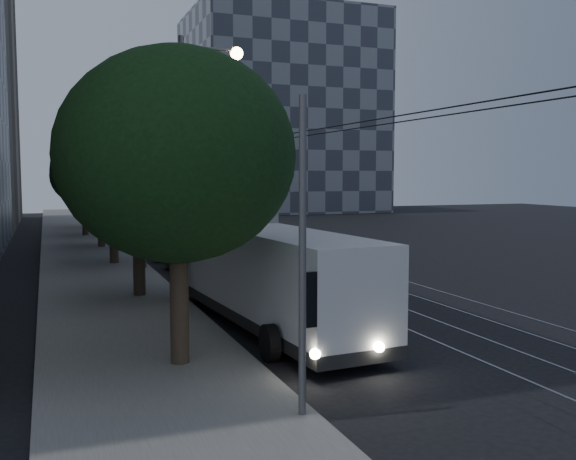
{
  "coord_description": "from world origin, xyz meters",
  "views": [
    {
      "loc": [
        -9.63,
        -20.71,
        4.59
      ],
      "look_at": [
        -0.76,
        2.73,
        2.4
      ],
      "focal_mm": 40.0,
      "sensor_mm": 36.0,
      "label": 1
    }
  ],
  "objects_px": {
    "trolleybus": "(265,273)",
    "streetlamp_far": "(110,148)",
    "pickup_silver": "(208,256)",
    "car_white_c": "(145,226)",
    "car_white_d": "(120,224)",
    "car_white_b": "(157,232)",
    "car_white_a": "(174,246)",
    "streetlamp_near": "(194,144)"
  },
  "relations": [
    {
      "from": "trolleybus",
      "to": "streetlamp_far",
      "type": "xyz_separation_m",
      "value": [
        -1.9,
        27.79,
        4.8
      ]
    },
    {
      "from": "pickup_silver",
      "to": "streetlamp_far",
      "type": "distance_m",
      "value": 18.41
    },
    {
      "from": "car_white_c",
      "to": "car_white_d",
      "type": "bearing_deg",
      "value": 109.06
    },
    {
      "from": "trolleybus",
      "to": "pickup_silver",
      "type": "bearing_deg",
      "value": 81.46
    },
    {
      "from": "car_white_b",
      "to": "car_white_a",
      "type": "bearing_deg",
      "value": -105.17
    },
    {
      "from": "car_white_d",
      "to": "trolleybus",
      "type": "bearing_deg",
      "value": -79.86
    },
    {
      "from": "car_white_b",
      "to": "pickup_silver",
      "type": "bearing_deg",
      "value": -101.92
    },
    {
      "from": "car_white_a",
      "to": "streetlamp_far",
      "type": "distance_m",
      "value": 12.89
    },
    {
      "from": "trolleybus",
      "to": "car_white_d",
      "type": "height_order",
      "value": "trolleybus"
    },
    {
      "from": "car_white_c",
      "to": "streetlamp_far",
      "type": "distance_m",
      "value": 6.89
    },
    {
      "from": "car_white_c",
      "to": "streetlamp_near",
      "type": "relative_size",
      "value": 0.44
    },
    {
      "from": "car_white_d",
      "to": "streetlamp_far",
      "type": "bearing_deg",
      "value": -93.11
    },
    {
      "from": "car_white_b",
      "to": "car_white_d",
      "type": "distance_m",
      "value": 8.18
    },
    {
      "from": "car_white_a",
      "to": "pickup_silver",
      "type": "bearing_deg",
      "value": -65.83
    },
    {
      "from": "pickup_silver",
      "to": "car_white_b",
      "type": "bearing_deg",
      "value": 83.0
    },
    {
      "from": "car_white_c",
      "to": "streetlamp_far",
      "type": "bearing_deg",
      "value": -148.87
    },
    {
      "from": "trolleybus",
      "to": "streetlamp_near",
      "type": "height_order",
      "value": "streetlamp_near"
    },
    {
      "from": "streetlamp_near",
      "to": "streetlamp_far",
      "type": "bearing_deg",
      "value": 91.38
    },
    {
      "from": "car_white_c",
      "to": "trolleybus",
      "type": "bearing_deg",
      "value": -106.14
    },
    {
      "from": "car_white_b",
      "to": "streetlamp_near",
      "type": "relative_size",
      "value": 0.51
    },
    {
      "from": "pickup_silver",
      "to": "streetlamp_near",
      "type": "height_order",
      "value": "streetlamp_near"
    },
    {
      "from": "trolleybus",
      "to": "car_white_b",
      "type": "bearing_deg",
      "value": 83.92
    },
    {
      "from": "car_white_c",
      "to": "streetlamp_far",
      "type": "relative_size",
      "value": 0.38
    },
    {
      "from": "car_white_b",
      "to": "streetlamp_far",
      "type": "height_order",
      "value": "streetlamp_far"
    },
    {
      "from": "trolleybus",
      "to": "car_white_c",
      "type": "relative_size",
      "value": 2.85
    },
    {
      "from": "trolleybus",
      "to": "car_white_a",
      "type": "distance_m",
      "value": 16.46
    },
    {
      "from": "trolleybus",
      "to": "car_white_b",
      "type": "height_order",
      "value": "trolleybus"
    },
    {
      "from": "trolleybus",
      "to": "pickup_silver",
      "type": "distance_m",
      "value": 10.49
    },
    {
      "from": "trolleybus",
      "to": "streetlamp_far",
      "type": "relative_size",
      "value": 1.08
    },
    {
      "from": "car_white_b",
      "to": "streetlamp_far",
      "type": "relative_size",
      "value": 0.44
    },
    {
      "from": "car_white_d",
      "to": "streetlamp_far",
      "type": "xyz_separation_m",
      "value": [
        -1.08,
        -5.15,
        5.65
      ]
    },
    {
      "from": "trolleybus",
      "to": "streetlamp_near",
      "type": "xyz_separation_m",
      "value": [
        -1.32,
        3.62,
        4.02
      ]
    },
    {
      "from": "pickup_silver",
      "to": "car_white_c",
      "type": "distance_m",
      "value": 20.1
    },
    {
      "from": "car_white_b",
      "to": "car_white_c",
      "type": "height_order",
      "value": "car_white_b"
    },
    {
      "from": "trolleybus",
      "to": "car_white_b",
      "type": "xyz_separation_m",
      "value": [
        0.77,
        24.92,
        -0.9
      ]
    },
    {
      "from": "car_white_a",
      "to": "streetlamp_far",
      "type": "height_order",
      "value": "streetlamp_far"
    },
    {
      "from": "trolleybus",
      "to": "streetlamp_far",
      "type": "height_order",
      "value": "streetlamp_far"
    },
    {
      "from": "streetlamp_near",
      "to": "car_white_c",
      "type": "bearing_deg",
      "value": 85.55
    },
    {
      "from": "streetlamp_far",
      "to": "car_white_d",
      "type": "bearing_deg",
      "value": 78.18
    },
    {
      "from": "trolleybus",
      "to": "car_white_b",
      "type": "distance_m",
      "value": 24.95
    },
    {
      "from": "pickup_silver",
      "to": "streetlamp_far",
      "type": "height_order",
      "value": "streetlamp_far"
    },
    {
      "from": "trolleybus",
      "to": "pickup_silver",
      "type": "relative_size",
      "value": 1.92
    }
  ]
}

